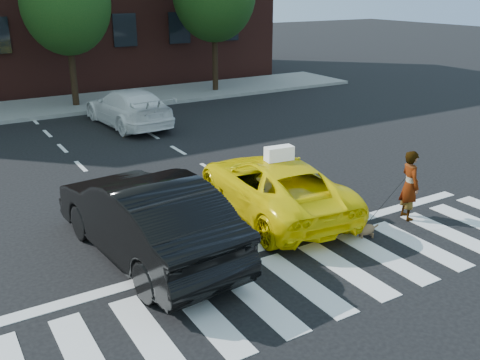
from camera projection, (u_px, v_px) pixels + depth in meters
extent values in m
plane|color=black|center=(304.00, 284.00, 9.69)|extent=(120.00, 120.00, 0.00)
cube|color=silver|center=(304.00, 284.00, 9.69)|extent=(13.00, 2.40, 0.01)
cube|color=silver|center=(256.00, 249.00, 10.98)|extent=(12.00, 0.30, 0.01)
cube|color=slate|center=(62.00, 106.00, 23.73)|extent=(30.00, 4.00, 0.15)
cylinder|color=black|center=(72.00, 67.00, 22.99)|extent=(0.28, 0.28, 3.55)
ellipsoid|color=#103A10|center=(66.00, 3.00, 22.09)|extent=(3.69, 3.69, 4.25)
cylinder|color=black|center=(215.00, 54.00, 26.34)|extent=(0.28, 0.28, 3.85)
imported|color=#FFE505|center=(273.00, 185.00, 12.58)|extent=(2.77, 5.06, 1.34)
imported|color=black|center=(146.00, 217.00, 10.45)|extent=(2.25, 5.24, 1.68)
imported|color=white|center=(128.00, 107.00, 20.44)|extent=(2.31, 4.97, 1.40)
imported|color=#999999|center=(410.00, 185.00, 12.17)|extent=(0.56, 0.69, 1.63)
ellipsoid|color=#9C7F4F|center=(367.00, 230.00, 11.42)|extent=(0.46, 0.35, 0.23)
sphere|color=#9C7F4F|center=(358.00, 228.00, 11.37)|extent=(0.22, 0.22, 0.17)
sphere|color=#9C7F4F|center=(355.00, 229.00, 11.37)|extent=(0.10, 0.10, 0.08)
cylinder|color=#9C7F4F|center=(376.00, 226.00, 11.44)|extent=(0.13, 0.08, 0.10)
sphere|color=#9C7F4F|center=(357.00, 225.00, 11.40)|extent=(0.08, 0.08, 0.06)
sphere|color=#9C7F4F|center=(359.00, 227.00, 11.30)|extent=(0.08, 0.08, 0.06)
cylinder|color=#9C7F4F|center=(362.00, 236.00, 11.40)|extent=(0.06, 0.06, 0.11)
cylinder|color=#9C7F4F|center=(360.00, 234.00, 11.49)|extent=(0.06, 0.06, 0.11)
cylinder|color=#9C7F4F|center=(373.00, 235.00, 11.44)|extent=(0.06, 0.06, 0.11)
cylinder|color=#9C7F4F|center=(371.00, 233.00, 11.53)|extent=(0.06, 0.06, 0.11)
cube|color=white|center=(279.00, 153.00, 12.13)|extent=(0.68, 0.35, 0.32)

